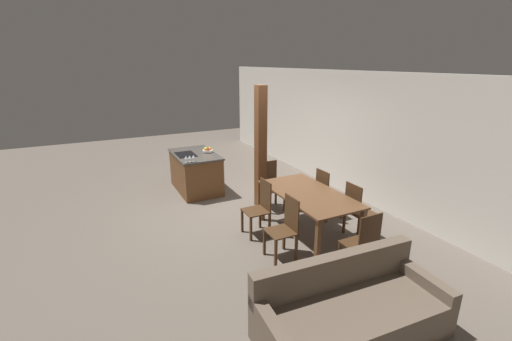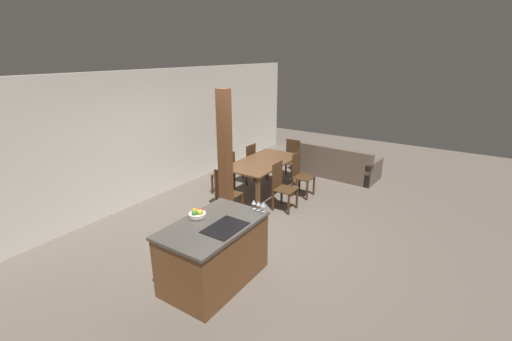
{
  "view_description": "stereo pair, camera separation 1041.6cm",
  "coord_description": "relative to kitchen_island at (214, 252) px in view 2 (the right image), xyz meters",
  "views": [
    {
      "loc": [
        6.0,
        -2.5,
        2.89
      ],
      "look_at": [
        0.6,
        0.2,
        0.95
      ],
      "focal_mm": 24.0,
      "sensor_mm": 36.0,
      "label": 1
    },
    {
      "loc": [
        -4.4,
        -3.07,
        3.02
      ],
      "look_at": [
        0.6,
        0.2,
        0.95
      ],
      "focal_mm": 24.0,
      "sensor_mm": 36.0,
      "label": 2
    }
  ],
  "objects": [
    {
      "name": "dining_chair_foot_end",
      "position": [
        4.27,
        1.07,
        0.05
      ],
      "size": [
        0.4,
        0.4,
        0.96
      ],
      "rotation": [
        0.0,
        0.0,
        -1.57
      ],
      "color": "#472D19",
      "rests_on": "ground_plane"
    },
    {
      "name": "wine_glass_near",
      "position": [
        0.65,
        -0.38,
        0.55
      ],
      "size": [
        0.06,
        0.06,
        0.14
      ],
      "color": "silver",
      "rests_on": "kitchen_island"
    },
    {
      "name": "dining_chair_near_left",
      "position": [
        2.54,
        0.36,
        0.05
      ],
      "size": [
        0.4,
        0.4,
        0.96
      ],
      "color": "#472D19",
      "rests_on": "ground_plane"
    },
    {
      "name": "couch",
      "position": [
        5.06,
        0.18,
        -0.18
      ],
      "size": [
        1.02,
        2.14,
        0.81
      ],
      "rotation": [
        0.0,
        0.0,
        1.51
      ],
      "color": "brown",
      "rests_on": "ground_plane"
    },
    {
      "name": "dining_chair_near_right",
      "position": [
        3.38,
        0.36,
        0.05
      ],
      "size": [
        0.4,
        0.4,
        0.96
      ],
      "color": "#472D19",
      "rests_on": "ground_plane"
    },
    {
      "name": "wine_glass_middle",
      "position": [
        0.65,
        -0.3,
        0.55
      ],
      "size": [
        0.06,
        0.06,
        0.14
      ],
      "color": "silver",
      "rests_on": "kitchen_island"
    },
    {
      "name": "wine_glass_far",
      "position": [
        0.65,
        -0.22,
        0.55
      ],
      "size": [
        0.06,
        0.06,
        0.14
      ],
      "color": "silver",
      "rests_on": "kitchen_island"
    },
    {
      "name": "dining_chair_head_end",
      "position": [
        1.65,
        1.07,
        0.05
      ],
      "size": [
        0.4,
        0.4,
        0.96
      ],
      "rotation": [
        0.0,
        0.0,
        1.57
      ],
      "color": "#472D19",
      "rests_on": "ground_plane"
    },
    {
      "name": "ground_plane",
      "position": [
        1.34,
        0.39,
        -0.44
      ],
      "size": [
        16.0,
        16.0,
        0.0
      ],
      "primitive_type": "plane",
      "color": "#665B51"
    },
    {
      "name": "fruit_bowl",
      "position": [
        0.03,
        0.3,
        0.49
      ],
      "size": [
        0.24,
        0.24,
        0.12
      ],
      "color": "silver",
      "rests_on": "kitchen_island"
    },
    {
      "name": "timber_post",
      "position": [
        1.47,
        0.93,
        0.79
      ],
      "size": [
        0.19,
        0.19,
        2.46
      ],
      "color": "brown",
      "rests_on": "ground_plane"
    },
    {
      "name": "wall_back",
      "position": [
        1.34,
        3.06,
        0.91
      ],
      "size": [
        11.2,
        0.08,
        2.7
      ],
      "color": "silver",
      "rests_on": "ground_plane"
    },
    {
      "name": "dining_table",
      "position": [
        2.96,
        1.07,
        0.24
      ],
      "size": [
        1.85,
        0.98,
        0.78
      ],
      "color": "brown",
      "rests_on": "ground_plane"
    },
    {
      "name": "kitchen_island",
      "position": [
        0.0,
        0.0,
        0.0
      ],
      "size": [
        1.45,
        0.9,
        0.89
      ],
      "color": "brown",
      "rests_on": "ground_plane"
    },
    {
      "name": "dining_chair_far_left",
      "position": [
        2.54,
        1.78,
        0.05
      ],
      "size": [
        0.4,
        0.4,
        0.96
      ],
      "rotation": [
        0.0,
        0.0,
        3.14
      ],
      "color": "#472D19",
      "rests_on": "ground_plane"
    },
    {
      "name": "dining_chair_far_right",
      "position": [
        3.38,
        1.78,
        0.05
      ],
      "size": [
        0.4,
        0.4,
        0.96
      ],
      "rotation": [
        0.0,
        0.0,
        3.14
      ],
      "color": "#472D19",
      "rests_on": "ground_plane"
    }
  ]
}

